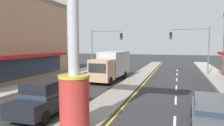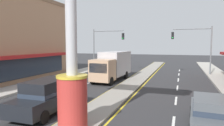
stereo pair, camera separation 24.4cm
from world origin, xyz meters
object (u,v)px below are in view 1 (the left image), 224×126
object	(u,v)px
traffic_light_left_side	(103,42)
district_sign	(73,42)
box_truck_near_right_lane	(111,65)
sedan_near_left_lane	(212,113)
traffic_light_right_side	(194,42)
suv_far_right_lane	(47,96)

from	to	relation	value
traffic_light_left_side	district_sign	bearing A→B (deg)	-72.70
district_sign	traffic_light_left_side	xyz separation A→B (m)	(-6.24, 20.05, 0.21)
district_sign	traffic_light_left_side	distance (m)	21.00
district_sign	traffic_light_left_side	bearing A→B (deg)	107.30
box_truck_near_right_lane	sedan_near_left_lane	xyz separation A→B (m)	(8.52, -10.87, -0.91)
traffic_light_right_side	suv_far_right_lane	xyz separation A→B (m)	(-8.90, -18.23, -3.26)
box_truck_near_right_lane	sedan_near_left_lane	bearing A→B (deg)	-51.91
sedan_near_left_lane	box_truck_near_right_lane	bearing A→B (deg)	128.09
sedan_near_left_lane	traffic_light_left_side	bearing A→B (deg)	124.24
traffic_light_right_side	box_truck_near_right_lane	xyz separation A→B (m)	(-8.81, -6.91, -2.55)
suv_far_right_lane	sedan_near_left_lane	xyz separation A→B (m)	(8.61, 0.45, -0.20)
traffic_light_right_side	sedan_near_left_lane	xyz separation A→B (m)	(-0.29, -17.78, -3.46)
traffic_light_left_side	box_truck_near_right_lane	size ratio (longest dim) A/B	0.88
traffic_light_right_side	district_sign	bearing A→B (deg)	-107.41
district_sign	traffic_light_right_side	xyz separation A→B (m)	(6.24, 19.90, 0.21)
suv_far_right_lane	district_sign	bearing A→B (deg)	-32.14
traffic_light_left_side	box_truck_near_right_lane	distance (m)	8.35
district_sign	sedan_near_left_lane	xyz separation A→B (m)	(5.95, 2.12, -3.25)
district_sign	sedan_near_left_lane	distance (m)	7.11
district_sign	box_truck_near_right_lane	world-z (taller)	district_sign
box_truck_near_right_lane	district_sign	bearing A→B (deg)	-78.82
district_sign	traffic_light_right_side	size ratio (longest dim) A/B	1.35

